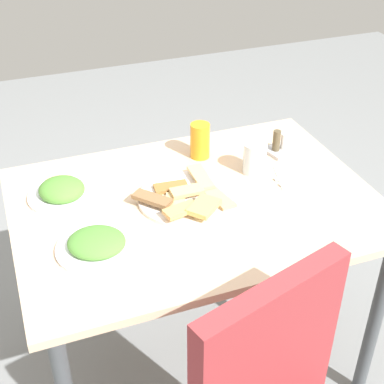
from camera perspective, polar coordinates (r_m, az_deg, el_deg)
name	(u,v)px	position (r m, az deg, el deg)	size (l,w,h in m)	color
ground_plane	(195,357)	(2.17, 0.30, -16.57)	(6.00, 6.00, 0.00)	gray
dining_table	(196,223)	(1.74, 0.36, -3.16)	(1.09, 0.79, 0.71)	beige
pide_platter	(187,197)	(1.68, -0.51, -0.56)	(0.31, 0.31, 0.04)	white
salad_plate_greens	(97,244)	(1.51, -9.72, -5.26)	(0.22, 0.22, 0.05)	white
salad_plate_rice	(62,191)	(1.74, -13.15, 0.09)	(0.21, 0.21, 0.06)	white
soda_can	(200,141)	(1.88, 0.82, 5.28)	(0.07, 0.07, 0.12)	orange
drinking_glass	(255,158)	(1.81, 6.44, 3.47)	(0.08, 0.08, 0.10)	silver
paper_napkin	(300,177)	(1.83, 11.01, 1.52)	(0.15, 0.15, 0.00)	white
fork	(298,173)	(1.84, 10.75, 1.90)	(0.17, 0.01, 0.01)	silver
spoon	(303,179)	(1.81, 11.30, 1.34)	(0.17, 0.01, 0.01)	silver
condiment_caddy	(280,146)	(1.95, 8.97, 4.67)	(0.11, 0.11, 0.09)	#B2B2B7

